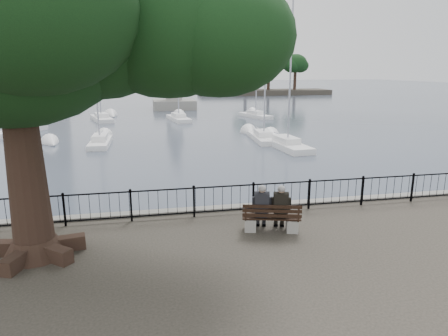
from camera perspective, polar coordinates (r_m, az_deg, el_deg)
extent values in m
cube|color=gray|center=(14.03, -0.41, -7.86)|extent=(200.00, 0.40, 1.20)
plane|color=#363F4F|center=(112.96, -10.28, 10.83)|extent=(260.00, 260.00, 0.00)
cube|color=black|center=(13.08, 0.00, -2.64)|extent=(22.00, 0.04, 0.04)
cube|color=black|center=(13.34, 0.00, -6.06)|extent=(22.00, 0.04, 0.04)
cube|color=gray|center=(12.11, 3.79, -7.99)|extent=(0.43, 0.50, 0.39)
cube|color=gray|center=(12.18, 9.70, -8.04)|extent=(0.43, 0.50, 0.39)
cube|color=black|center=(12.04, 6.78, -6.99)|extent=(1.78, 0.91, 0.04)
cube|color=black|center=(11.70, 6.88, -6.13)|extent=(1.67, 0.49, 0.38)
cube|color=black|center=(12.00, 5.38, -6.45)|extent=(0.41, 0.37, 0.23)
cube|color=black|center=(11.78, 5.43, -4.97)|extent=(0.47, 0.33, 0.57)
sphere|color=tan|center=(11.69, 5.47, -3.05)|extent=(0.22, 0.22, 0.22)
ellipsoid|color=gray|center=(11.66, 5.48, -2.93)|extent=(0.23, 0.23, 0.19)
cube|color=black|center=(12.37, 5.31, -7.43)|extent=(0.40, 0.49, 0.43)
cube|color=black|center=(12.03, 8.04, -6.48)|extent=(0.41, 0.37, 0.23)
cube|color=black|center=(11.81, 8.13, -5.00)|extent=(0.47, 0.33, 0.57)
sphere|color=tan|center=(11.72, 8.19, -3.09)|extent=(0.22, 0.22, 0.22)
ellipsoid|color=gray|center=(11.69, 8.20, -2.97)|extent=(0.23, 0.23, 0.19)
cube|color=black|center=(12.40, 7.90, -7.46)|extent=(0.40, 0.49, 0.43)
cone|color=black|center=(11.66, -25.31, -10.06)|extent=(1.61, 1.61, 0.47)
cone|color=black|center=(10.93, -26.72, 2.55)|extent=(1.04, 1.04, 5.67)
ellipsoid|color=black|center=(10.79, -28.31, 16.45)|extent=(5.48, 5.48, 4.28)
ellipsoid|color=black|center=(10.86, -18.33, 19.35)|extent=(4.92, 4.92, 3.83)
ellipsoid|color=black|center=(10.52, -8.13, 19.04)|extent=(4.35, 4.35, 3.39)
ellipsoid|color=black|center=(10.28, -0.74, 18.24)|extent=(3.78, 3.78, 2.95)
ellipsoid|color=black|center=(9.07, -26.15, 19.88)|extent=(4.35, 4.35, 3.39)
ellipsoid|color=black|center=(11.79, -14.02, 20.99)|extent=(4.16, 4.16, 3.24)
cube|color=gray|center=(73.63, -23.80, 8.80)|extent=(10.23, 10.23, 1.40)
cone|color=gray|center=(73.84, -24.81, 18.61)|extent=(6.54, 6.54, 24.54)
cube|color=gray|center=(60.17, -7.15, 8.97)|extent=(6.05, 6.05, 1.40)
cube|color=gray|center=(60.01, -7.22, 11.36)|extent=(2.22, 2.62, 4.03)
cube|color=gray|center=(59.96, -7.28, 13.43)|extent=(2.62, 3.02, 0.30)
cube|color=gray|center=(60.26, -7.33, 14.24)|extent=(1.31, 2.22, 1.41)
cube|color=gray|center=(59.26, -7.28, 14.93)|extent=(1.51, 1.01, 1.61)
sphere|color=gray|center=(58.89, -7.28, 16.02)|extent=(1.71, 1.71, 1.71)
cube|color=white|center=(31.28, -26.38, 2.14)|extent=(3.19, 5.16, 0.56)
cube|color=white|center=(31.19, -26.48, 3.04)|extent=(1.72, 2.27, 0.42)
cylinder|color=#A5A7B5|center=(30.51, -27.52, 11.13)|extent=(0.11, 0.11, 9.26)
cube|color=white|center=(32.40, -17.23, 3.34)|extent=(1.49, 5.14, 0.57)
cube|color=white|center=(32.32, -17.29, 4.21)|extent=(1.07, 2.10, 0.43)
cylinder|color=#A5A7B5|center=(31.63, -18.02, 13.25)|extent=(0.11, 0.11, 10.58)
cube|color=white|center=(30.18, 8.83, 3.06)|extent=(2.24, 6.18, 0.67)
cube|color=white|center=(30.09, 8.87, 4.00)|extent=(1.46, 2.57, 0.50)
cylinder|color=#A5A7B5|center=(29.34, 9.49, 13.88)|extent=(0.13, 0.13, 10.74)
cube|color=white|center=(33.09, 5.54, 4.11)|extent=(1.84, 5.53, 0.61)
cube|color=white|center=(33.01, 5.56, 4.97)|extent=(1.24, 2.28, 0.45)
cylinder|color=#A5A7B5|center=(32.33, 5.90, 12.52)|extent=(0.12, 0.12, 9.10)
cube|color=white|center=(41.00, -27.21, 4.54)|extent=(3.98, 6.11, 0.66)
cube|color=white|center=(40.93, -27.29, 5.23)|extent=(2.11, 2.71, 0.50)
cylinder|color=#A5A7B5|center=(40.29, -28.31, 12.97)|extent=(0.13, 0.13, 11.51)
cube|color=white|center=(46.19, -6.50, 6.88)|extent=(2.55, 5.95, 0.64)
cube|color=white|center=(46.14, -6.51, 7.49)|extent=(1.55, 2.51, 0.48)
cylinder|color=#A5A7B5|center=(45.54, -6.68, 14.54)|extent=(0.13, 0.13, 11.72)
cube|color=white|center=(49.17, 4.46, 7.35)|extent=(3.14, 5.68, 0.61)
cube|color=white|center=(49.11, 4.47, 7.93)|extent=(1.75, 2.47, 0.46)
cylinder|color=#A5A7B5|center=(48.55, 4.68, 13.64)|extent=(0.12, 0.12, 10.18)
cube|color=white|center=(47.95, -17.07, 6.62)|extent=(3.17, 6.29, 0.67)
cube|color=white|center=(47.90, -17.11, 7.21)|extent=(1.82, 2.70, 0.51)
cylinder|color=#A5A7B5|center=(47.33, -17.79, 15.82)|extent=(0.13, 0.13, 14.78)
cube|color=#2E2B24|center=(94.04, 5.74, 10.70)|extent=(30.00, 8.00, 1.20)
cylinder|color=black|center=(90.66, 3.07, 12.21)|extent=(0.70, 0.70, 4.00)
ellipsoid|color=black|center=(90.63, 3.10, 14.74)|extent=(5.20, 5.20, 4.16)
cylinder|color=black|center=(94.23, 6.38, 12.21)|extent=(0.70, 0.70, 4.00)
ellipsoid|color=black|center=(94.20, 6.44, 14.64)|extent=(5.20, 5.20, 4.16)
cylinder|color=black|center=(95.28, 10.08, 12.11)|extent=(0.70, 0.70, 4.00)
ellipsoid|color=black|center=(95.25, 10.18, 14.51)|extent=(5.20, 5.20, 4.16)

